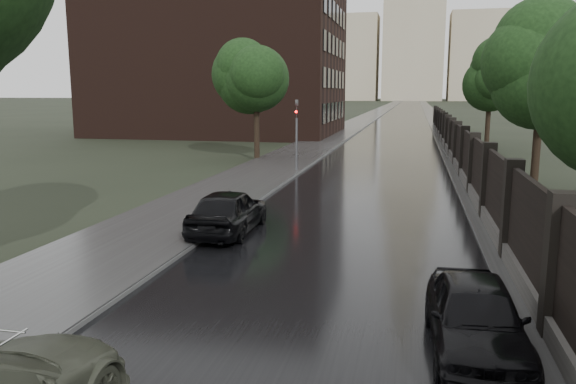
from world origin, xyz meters
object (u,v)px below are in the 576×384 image
Objects in this scene: tree_right_c at (490,85)px; car_right_near at (476,317)px; tree_right_b at (542,80)px; traffic_light at (297,129)px; hatchback_left at (228,211)px; tree_left_far at (256,79)px.

tree_right_c is 1.83× the size of car_right_near.
tree_right_b is 1.00× the size of tree_right_c.
car_right_near is at bearing -70.38° from traffic_light.
hatchback_left is at bearing 131.83° from car_right_near.
tree_right_c is at bearing 51.82° from traffic_light.
traffic_light reaches higher than hatchback_left.
tree_right_b is at bearing -90.00° from tree_right_c.
tree_right_b is at bearing -136.13° from hatchback_left.
traffic_light is (3.70, -5.01, -2.84)m from tree_left_far.
traffic_light is 1.04× the size of car_right_near.
tree_right_b is 18.00m from tree_right_c.
hatchback_left is at bearing -135.36° from tree_right_b.
tree_right_c is 1.75× the size of traffic_light.
tree_left_far reaches higher than traffic_light.
car_right_near is at bearing -103.61° from tree_right_b.
tree_right_c is at bearing 80.91° from car_right_near.
traffic_light is (-11.80, 2.99, -2.55)m from tree_right_b.
tree_left_far reaches higher than tree_right_c.
tree_left_far reaches higher than tree_right_b.
traffic_light is 22.28m from car_right_near.
car_right_near is at bearing -66.71° from tree_left_far.
traffic_light is 14.06m from hatchback_left.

